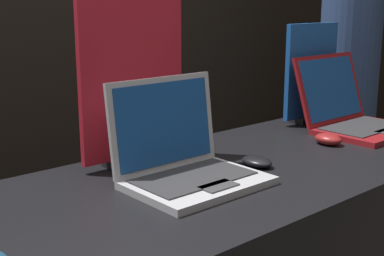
% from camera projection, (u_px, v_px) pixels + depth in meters
% --- Properties ---
extents(laptop_middle, '(0.36, 0.30, 0.28)m').
position_uv_depth(laptop_middle, '(184.00, 159.00, 1.45)').
color(laptop_middle, '#B7B7BC').
rests_on(laptop_middle, display_counter).
extents(mouse_middle, '(0.07, 0.10, 0.03)m').
position_uv_depth(mouse_middle, '(257.00, 162.00, 1.59)').
color(mouse_middle, black).
rests_on(mouse_middle, display_counter).
extents(promo_stand_middle, '(0.36, 0.07, 0.49)m').
position_uv_depth(promo_stand_middle, '(133.00, 87.00, 1.58)').
color(promo_stand_middle, black).
rests_on(promo_stand_middle, display_counter).
extents(laptop_back, '(0.37, 0.36, 0.28)m').
position_uv_depth(laptop_back, '(353.00, 113.00, 2.03)').
color(laptop_back, maroon).
rests_on(laptop_back, display_counter).
extents(mouse_back, '(0.07, 0.10, 0.04)m').
position_uv_depth(mouse_back, '(328.00, 139.00, 1.83)').
color(mouse_back, maroon).
rests_on(mouse_back, display_counter).
extents(promo_stand_back, '(0.31, 0.07, 0.40)m').
position_uv_depth(promo_stand_back, '(311.00, 76.00, 2.15)').
color(promo_stand_back, black).
rests_on(promo_stand_back, display_counter).
extents(person_bystander, '(0.32, 0.32, 1.71)m').
position_uv_depth(person_bystander, '(346.00, 109.00, 2.97)').
color(person_bystander, '#282833').
rests_on(person_bystander, ground_plane).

